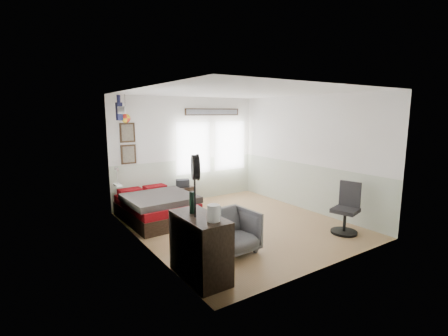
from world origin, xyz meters
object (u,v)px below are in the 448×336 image
(dresser, at_px, (200,247))
(nightstand, at_px, (183,196))
(bed, at_px, (156,207))
(armchair, at_px, (232,231))
(task_chair, at_px, (346,212))

(dresser, height_order, nightstand, dresser)
(bed, height_order, nightstand, bed)
(bed, bearing_deg, dresser, -101.27)
(dresser, bearing_deg, armchair, 27.68)
(bed, relative_size, dresser, 1.88)
(nightstand, height_order, task_chair, task_chair)
(task_chair, bearing_deg, bed, 120.06)
(armchair, bearing_deg, task_chair, -15.12)
(bed, bearing_deg, nightstand, 33.43)
(armchair, xyz_separation_m, nightstand, (0.56, 2.94, -0.11))
(armchair, height_order, nightstand, armchair)
(bed, distance_m, dresser, 2.73)
(bed, xyz_separation_m, armchair, (0.42, -2.24, 0.06))
(bed, height_order, task_chair, task_chair)
(armchair, distance_m, nightstand, 3.00)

